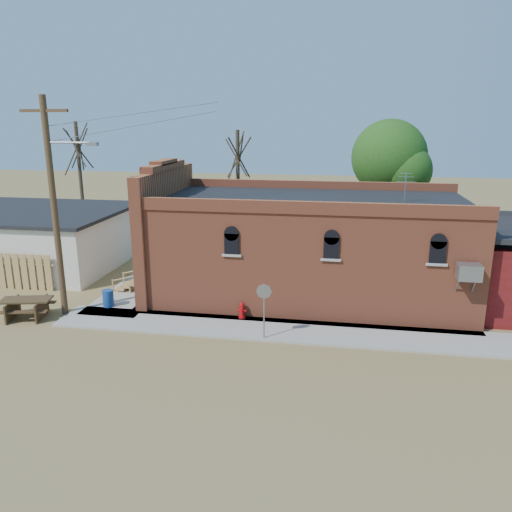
% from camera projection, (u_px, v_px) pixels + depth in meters
% --- Properties ---
extents(ground, '(120.00, 120.00, 0.00)m').
position_uv_depth(ground, '(247.00, 338.00, 19.00)').
color(ground, olive).
rests_on(ground, ground).
extents(sidewalk_south, '(19.00, 2.20, 0.08)m').
position_uv_depth(sidewalk_south, '(289.00, 331.00, 19.61)').
color(sidewalk_south, '#9E9991').
rests_on(sidewalk_south, ground).
extents(sidewalk_west, '(2.60, 10.00, 0.08)m').
position_uv_depth(sidewalk_west, '(149.00, 281.00, 25.72)').
color(sidewalk_west, '#9E9991').
rests_on(sidewalk_west, ground).
extents(brick_bar, '(16.40, 7.97, 6.30)m').
position_uv_depth(brick_bar, '(303.00, 246.00, 23.35)').
color(brick_bar, '#B95738').
rests_on(brick_bar, ground).
extents(wood_fence, '(5.20, 0.10, 1.80)m').
position_uv_depth(wood_fence, '(5.00, 271.00, 24.45)').
color(wood_fence, '#AB894D').
rests_on(wood_fence, ground).
extents(utility_pole, '(3.12, 0.26, 9.00)m').
position_uv_depth(utility_pole, '(55.00, 204.00, 20.21)').
color(utility_pole, '#442D1B').
rests_on(utility_pole, ground).
extents(tree_bare_near, '(2.80, 2.80, 7.65)m').
position_uv_depth(tree_bare_near, '(238.00, 156.00, 30.29)').
color(tree_bare_near, '#4B3D2B').
rests_on(tree_bare_near, ground).
extents(tree_bare_far, '(2.80, 2.80, 8.16)m').
position_uv_depth(tree_bare_far, '(78.00, 147.00, 32.91)').
color(tree_bare_far, '#4B3D2B').
rests_on(tree_bare_far, ground).
extents(tree_leafy, '(4.40, 4.40, 8.15)m').
position_uv_depth(tree_leafy, '(389.00, 157.00, 29.32)').
color(tree_leafy, '#4B3D2B').
rests_on(tree_leafy, ground).
extents(fire_hydrant, '(0.38, 0.35, 0.68)m').
position_uv_depth(fire_hydrant, '(242.00, 310.00, 20.69)').
color(fire_hydrant, '#A8090C').
rests_on(fire_hydrant, sidewalk_south).
extents(stop_sign, '(0.59, 0.11, 2.16)m').
position_uv_depth(stop_sign, '(264.00, 296.00, 18.44)').
color(stop_sign, gray).
rests_on(stop_sign, sidewalk_south).
extents(trash_barrel, '(0.53, 0.53, 0.74)m').
position_uv_depth(trash_barrel, '(108.00, 298.00, 22.00)').
color(trash_barrel, navy).
rests_on(trash_barrel, sidewalk_west).
extents(picnic_table, '(2.31, 1.94, 0.84)m').
position_uv_depth(picnic_table, '(27.00, 305.00, 20.87)').
color(picnic_table, '#47321C').
rests_on(picnic_table, ground).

